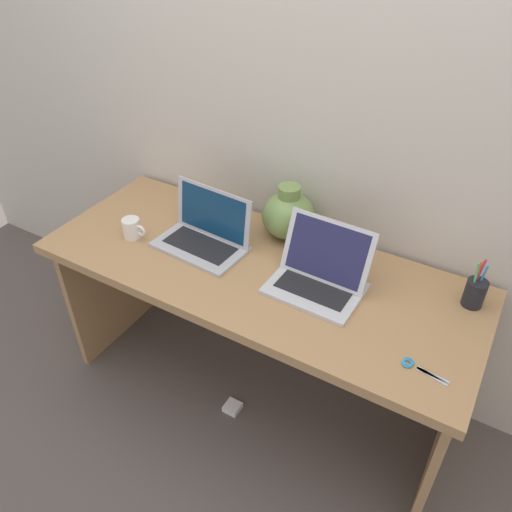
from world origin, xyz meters
TOP-DOWN VIEW (x-y plane):
  - ground_plane at (0.00, 0.00)m, footprint 6.00×6.00m
  - back_wall at (0.00, 0.37)m, footprint 4.40×0.04m
  - desk at (0.00, 0.00)m, footprint 1.70×0.67m
  - laptop_left at (-0.25, 0.03)m, footprint 0.37×0.24m
  - laptop_right at (0.25, 0.02)m, footprint 0.33×0.25m
  - green_vase at (0.01, 0.25)m, footprint 0.21×0.21m
  - coffee_mug at (-0.53, -0.09)m, footprint 0.11×0.07m
  - pen_cup at (0.75, 0.20)m, footprint 0.07×0.07m
  - scissors at (0.67, -0.18)m, footprint 0.15×0.05m
  - power_brick at (-0.04, -0.14)m, footprint 0.07×0.07m

SIDE VIEW (x-z plane):
  - ground_plane at x=0.00m, z-range 0.00..0.00m
  - power_brick at x=-0.04m, z-range 0.00..0.03m
  - desk at x=0.00m, z-range 0.22..0.97m
  - scissors at x=0.67m, z-range 0.75..0.75m
  - coffee_mug at x=-0.53m, z-range 0.75..0.83m
  - pen_cup at x=0.75m, z-range 0.71..0.89m
  - laptop_left at x=-0.25m, z-range 0.69..0.92m
  - laptop_right at x=0.25m, z-range 0.69..0.93m
  - green_vase at x=0.01m, z-range 0.73..0.96m
  - back_wall at x=0.00m, z-range 0.00..2.40m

